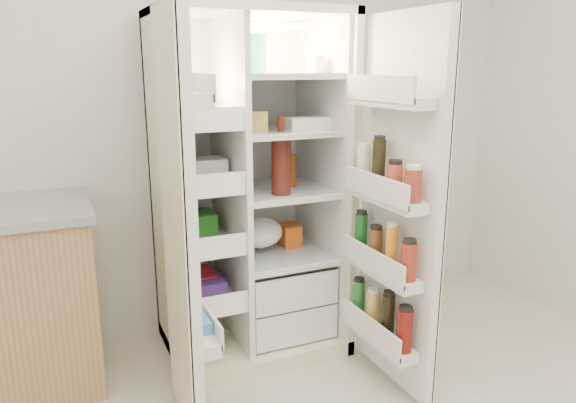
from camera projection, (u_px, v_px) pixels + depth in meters
name	position (u px, v px, depth m)	size (l,w,h in m)	color
wall_back	(211.00, 98.00, 3.09)	(4.00, 0.02, 2.70)	silver
refrigerator	(250.00, 214.00, 2.97)	(0.92, 0.70, 1.80)	beige
freezer_door	(181.00, 229.00, 2.19)	(0.15, 0.40, 1.72)	silver
fridge_door	(397.00, 214.00, 2.51)	(0.17, 0.58, 1.72)	silver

